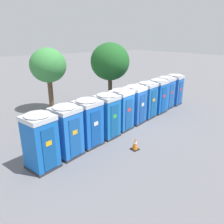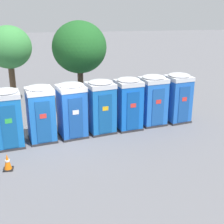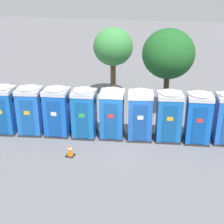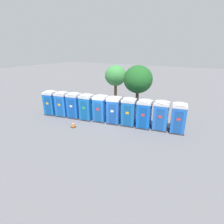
{
  "view_description": "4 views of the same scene",
  "coord_description": "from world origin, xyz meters",
  "px_view_note": "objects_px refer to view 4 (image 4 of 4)",
  "views": [
    {
      "loc": [
        -8.91,
        -9.53,
        5.44
      ],
      "look_at": [
        -1.6,
        -0.24,
        1.33
      ],
      "focal_mm": 35.0,
      "sensor_mm": 36.0,
      "label": 1
    },
    {
      "loc": [
        -0.0,
        -13.29,
        5.78
      ],
      "look_at": [
        2.59,
        0.59,
        0.93
      ],
      "focal_mm": 50.0,
      "sensor_mm": 36.0,
      "label": 2
    },
    {
      "loc": [
        3.59,
        -13.72,
        7.08
      ],
      "look_at": [
        -0.7,
        -0.06,
        1.35
      ],
      "focal_mm": 50.0,
      "sensor_mm": 36.0,
      "label": 3
    },
    {
      "loc": [
        8.3,
        -12.86,
        6.55
      ],
      "look_at": [
        0.48,
        0.17,
        1.05
      ],
      "focal_mm": 28.0,
      "sensor_mm": 36.0,
      "label": 4
    }
  ],
  "objects_px": {
    "portapotty_1": "(62,104)",
    "traffic_cone": "(73,124)",
    "portapotty_7": "(144,114)",
    "portapotty_0": "(51,102)",
    "portapotty_9": "(178,118)",
    "portapotty_6": "(129,111)",
    "portapotty_8": "(161,115)",
    "portapotty_3": "(87,107)",
    "street_tree_0": "(138,80)",
    "street_tree_1": "(116,76)",
    "portapotty_5": "(114,110)",
    "portapotty_2": "(74,105)",
    "portapotty_4": "(100,108)"
  },
  "relations": [
    {
      "from": "portapotty_7",
      "to": "portapotty_9",
      "type": "bearing_deg",
      "value": 10.92
    },
    {
      "from": "portapotty_5",
      "to": "traffic_cone",
      "type": "distance_m",
      "value": 3.88
    },
    {
      "from": "portapotty_9",
      "to": "traffic_cone",
      "type": "xyz_separation_m",
      "value": [
        -8.06,
        -3.75,
        -0.97
      ]
    },
    {
      "from": "portapotty_7",
      "to": "portapotty_9",
      "type": "height_order",
      "value": "same"
    },
    {
      "from": "portapotty_4",
      "to": "portapotty_7",
      "type": "distance_m",
      "value": 4.18
    },
    {
      "from": "portapotty_1",
      "to": "portapotty_2",
      "type": "relative_size",
      "value": 1.0
    },
    {
      "from": "portapotty_0",
      "to": "street_tree_0",
      "type": "relative_size",
      "value": 0.5
    },
    {
      "from": "portapotty_3",
      "to": "portapotty_9",
      "type": "distance_m",
      "value": 8.37
    },
    {
      "from": "portapotty_7",
      "to": "street_tree_1",
      "type": "relative_size",
      "value": 0.54
    },
    {
      "from": "portapotty_2",
      "to": "street_tree_1",
      "type": "bearing_deg",
      "value": 82.57
    },
    {
      "from": "portapotty_6",
      "to": "portapotty_7",
      "type": "distance_m",
      "value": 1.4
    },
    {
      "from": "portapotty_6",
      "to": "portapotty_2",
      "type": "bearing_deg",
      "value": -168.79
    },
    {
      "from": "street_tree_1",
      "to": "portapotty_8",
      "type": "bearing_deg",
      "value": -34.63
    },
    {
      "from": "portapotty_0",
      "to": "portapotty_7",
      "type": "xyz_separation_m",
      "value": [
        9.58,
        1.87,
        -0.0
      ]
    },
    {
      "from": "portapotty_6",
      "to": "portapotty_8",
      "type": "height_order",
      "value": "same"
    },
    {
      "from": "portapotty_1",
      "to": "portapotty_3",
      "type": "bearing_deg",
      "value": 10.31
    },
    {
      "from": "portapotty_1",
      "to": "traffic_cone",
      "type": "distance_m",
      "value": 3.47
    },
    {
      "from": "portapotty_5",
      "to": "portapotty_1",
      "type": "bearing_deg",
      "value": -168.82
    },
    {
      "from": "portapotty_8",
      "to": "portapotty_1",
      "type": "bearing_deg",
      "value": -168.6
    },
    {
      "from": "portapotty_6",
      "to": "street_tree_1",
      "type": "relative_size",
      "value": 0.54
    },
    {
      "from": "portapotty_2",
      "to": "portapotty_3",
      "type": "distance_m",
      "value": 1.4
    },
    {
      "from": "portapotty_3",
      "to": "portapotty_9",
      "type": "relative_size",
      "value": 1.0
    },
    {
      "from": "portapotty_6",
      "to": "portapotty_9",
      "type": "xyz_separation_m",
      "value": [
        4.12,
        0.74,
        0.0
      ]
    },
    {
      "from": "portapotty_5",
      "to": "street_tree_1",
      "type": "bearing_deg",
      "value": 118.67
    },
    {
      "from": "portapotty_5",
      "to": "portapotty_6",
      "type": "relative_size",
      "value": 1.0
    },
    {
      "from": "portapotty_0",
      "to": "portapotty_9",
      "type": "bearing_deg",
      "value": 11.03
    },
    {
      "from": "street_tree_0",
      "to": "street_tree_1",
      "type": "height_order",
      "value": "street_tree_0"
    },
    {
      "from": "portapotty_1",
      "to": "portapotty_2",
      "type": "bearing_deg",
      "value": 11.55
    },
    {
      "from": "portapotty_0",
      "to": "portapotty_7",
      "type": "height_order",
      "value": "same"
    },
    {
      "from": "portapotty_3",
      "to": "portapotty_9",
      "type": "height_order",
      "value": "same"
    },
    {
      "from": "portapotty_7",
      "to": "street_tree_0",
      "type": "distance_m",
      "value": 4.36
    },
    {
      "from": "street_tree_0",
      "to": "portapotty_4",
      "type": "bearing_deg",
      "value": -118.75
    },
    {
      "from": "portapotty_0",
      "to": "portapotty_8",
      "type": "height_order",
      "value": "same"
    },
    {
      "from": "portapotty_0",
      "to": "portapotty_4",
      "type": "bearing_deg",
      "value": 11.79
    },
    {
      "from": "portapotty_3",
      "to": "portapotty_9",
      "type": "bearing_deg",
      "value": 11.04
    },
    {
      "from": "portapotty_6",
      "to": "street_tree_0",
      "type": "bearing_deg",
      "value": 100.91
    },
    {
      "from": "portapotty_3",
      "to": "portapotty_8",
      "type": "xyz_separation_m",
      "value": [
        6.82,
        1.43,
        -0.0
      ]
    },
    {
      "from": "portapotty_6",
      "to": "traffic_cone",
      "type": "xyz_separation_m",
      "value": [
        -3.94,
        -3.01,
        -0.97
      ]
    },
    {
      "from": "portapotty_3",
      "to": "street_tree_0",
      "type": "height_order",
      "value": "street_tree_0"
    },
    {
      "from": "portapotty_7",
      "to": "traffic_cone",
      "type": "bearing_deg",
      "value": -148.81
    },
    {
      "from": "portapotty_6",
      "to": "traffic_cone",
      "type": "relative_size",
      "value": 3.97
    },
    {
      "from": "portapotty_2",
      "to": "portapotty_7",
      "type": "distance_m",
      "value": 6.97
    },
    {
      "from": "portapotty_8",
      "to": "street_tree_0",
      "type": "distance_m",
      "value": 4.92
    },
    {
      "from": "portapotty_0",
      "to": "portapotty_7",
      "type": "relative_size",
      "value": 1.0
    },
    {
      "from": "portapotty_2",
      "to": "portapotty_5",
      "type": "relative_size",
      "value": 1.0
    },
    {
      "from": "portapotty_8",
      "to": "portapotty_9",
      "type": "bearing_deg",
      "value": 7.05
    },
    {
      "from": "portapotty_1",
      "to": "street_tree_0",
      "type": "height_order",
      "value": "street_tree_0"
    },
    {
      "from": "portapotty_7",
      "to": "portapotty_8",
      "type": "height_order",
      "value": "same"
    },
    {
      "from": "portapotty_3",
      "to": "portapotty_4",
      "type": "relative_size",
      "value": 1.0
    },
    {
      "from": "portapotty_4",
      "to": "street_tree_0",
      "type": "height_order",
      "value": "street_tree_0"
    }
  ]
}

